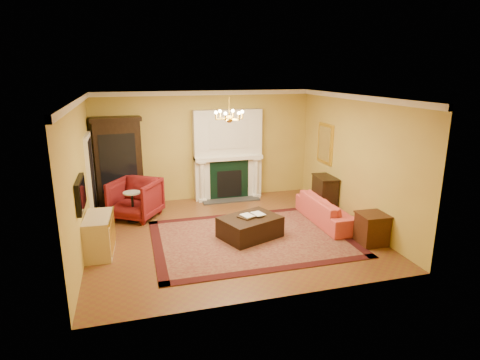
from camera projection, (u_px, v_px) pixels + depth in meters
name	position (u px, v px, depth m)	size (l,w,h in m)	color
floor	(230.00, 234.00, 8.96)	(6.00, 5.50, 0.02)	brown
ceiling	(229.00, 96.00, 8.16)	(6.00, 5.50, 0.02)	silver
wall_back	(205.00, 146.00, 11.12)	(6.00, 0.02, 3.00)	gold
wall_front	(275.00, 210.00, 6.00)	(6.00, 0.02, 3.00)	gold
wall_left	(80.00, 178.00, 7.78)	(0.02, 5.50, 3.00)	gold
wall_right	(355.00, 160.00, 9.35)	(0.02, 5.50, 3.00)	gold
fireplace	(228.00, 157.00, 11.19)	(1.90, 0.70, 2.50)	silver
crown_molding	(219.00, 97.00, 9.07)	(6.00, 5.50, 0.12)	white
doorway	(91.00, 179.00, 9.49)	(0.08, 1.05, 2.10)	white
tv_panel	(81.00, 194.00, 7.28)	(0.09, 0.95, 0.58)	black
gilt_mirror	(325.00, 144.00, 10.60)	(0.06, 0.76, 1.05)	yellow
chandelier	(229.00, 116.00, 8.27)	(0.63, 0.55, 0.53)	gold
oriental_rug	(252.00, 238.00, 8.69)	(4.20, 3.15, 0.02)	#4A0F15
china_cabinet	(119.00, 165.00, 10.36)	(1.15, 0.52, 2.29)	black
wingback_armchair	(135.00, 197.00, 9.78)	(1.04, 0.97, 1.07)	maroon
pedestal_table	(133.00, 205.00, 9.56)	(0.41, 0.41, 0.74)	black
commode	(99.00, 235.00, 7.89)	(0.50, 1.05, 0.78)	beige
coral_sofa	(330.00, 206.00, 9.51)	(2.11, 0.62, 0.83)	#E15447
end_table	(372.00, 230.00, 8.36)	(0.54, 0.54, 0.63)	#3B1D10
console_table	(325.00, 194.00, 10.42)	(0.44, 0.77, 0.85)	black
leather_ottoman	(250.00, 227.00, 8.68)	(1.21, 0.88, 0.45)	black
ottoman_tray	(248.00, 216.00, 8.64)	(0.40, 0.31, 0.03)	black
book_a	(243.00, 211.00, 8.50)	(0.22, 0.03, 0.29)	gray
book_b	(254.00, 209.00, 8.62)	(0.22, 0.02, 0.30)	gray
topiary_left	(205.00, 148.00, 10.91)	(0.16, 0.16, 0.44)	gray
topiary_right	(253.00, 147.00, 11.27)	(0.14, 0.14, 0.39)	gray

